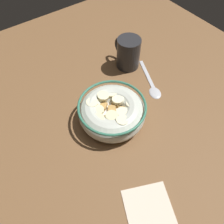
{
  "coord_description": "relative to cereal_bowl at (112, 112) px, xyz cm",
  "views": [
    {
      "loc": [
        -25.18,
        18.37,
        45.99
      ],
      "look_at": [
        0.0,
        0.0,
        3.0
      ],
      "focal_mm": 35.78,
      "sensor_mm": 36.0,
      "label": 1
    }
  ],
  "objects": [
    {
      "name": "ground_plane",
      "position": [
        -0.01,
        -0.02,
        -4.14
      ],
      "size": [
        105.04,
        105.04,
        2.0
      ],
      "primitive_type": "cube",
      "color": "brown"
    },
    {
      "name": "cereal_bowl",
      "position": [
        0.0,
        0.0,
        0.0
      ],
      "size": [
        16.08,
        16.08,
        6.04
      ],
      "color": "beige",
      "rests_on": "ground_plane"
    },
    {
      "name": "coffee_mug",
      "position": [
        13.27,
        -15.32,
        1.37
      ],
      "size": [
        9.55,
        6.63,
        9.02
      ],
      "color": "#262628",
      "rests_on": "ground_plane"
    },
    {
      "name": "spoon",
      "position": [
        1.5,
        -15.31,
        -2.8
      ],
      "size": [
        15.29,
        7.94,
        0.8
      ],
      "color": "#B7B7BC",
      "rests_on": "ground_plane"
    }
  ]
}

